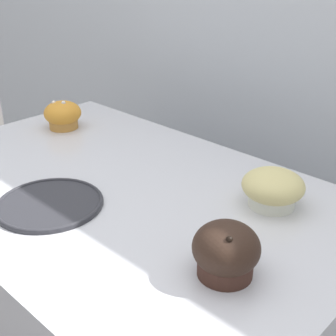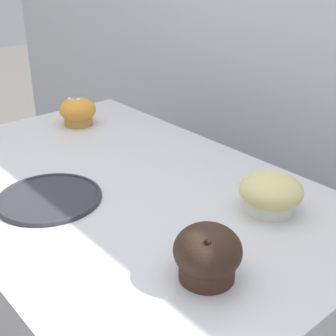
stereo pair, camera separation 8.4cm
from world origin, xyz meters
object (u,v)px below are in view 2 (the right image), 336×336
Objects in this scene: serving_plate at (49,198)px; muffin_back_right at (271,193)px; muffin_back_left at (207,254)px; muffin_front_center at (78,112)px.

muffin_back_right is at bearing 44.12° from serving_plate.
muffin_back_left is 0.23m from muffin_back_right.
serving_plate is (-0.30, -0.29, -0.03)m from muffin_back_right.
serving_plate is at bearing -169.51° from muffin_back_left.
muffin_back_left is 0.86× the size of muffin_back_right.
muffin_front_center is 0.49× the size of serving_plate.
muffin_front_center is 0.42m from serving_plate.
muffin_front_center is 0.72m from muffin_back_left.
muffin_back_left is (0.70, -0.19, 0.00)m from muffin_front_center.
muffin_back_left is at bearing -74.46° from muffin_back_right.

